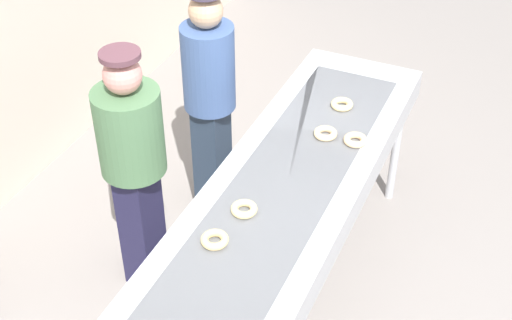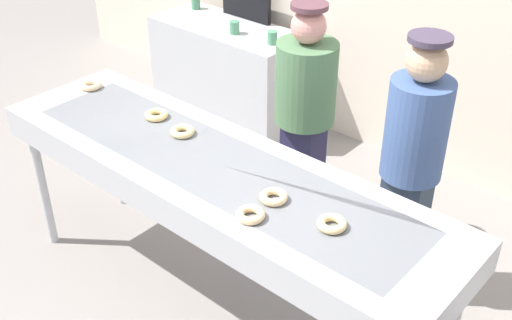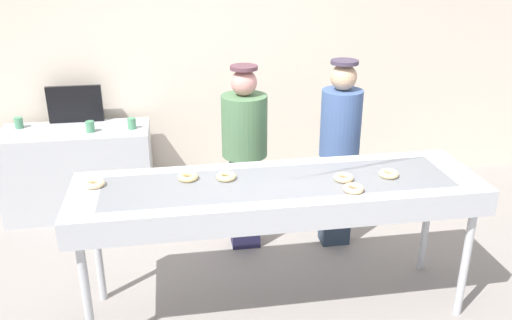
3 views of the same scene
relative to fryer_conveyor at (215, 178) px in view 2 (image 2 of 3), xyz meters
The scene contains 14 objects.
ground_plane 0.91m from the fryer_conveyor, ahead, with size 16.00×16.00×0.00m, color gray.
fryer_conveyor is the anchor object (origin of this frame).
plain_donut_0 1.21m from the fryer_conveyor, behind, with size 0.13×0.13×0.04m, color beige.
plain_donut_1 0.50m from the fryer_conveyor, 26.42° to the right, with size 0.13×0.13×0.04m, color #F9CB92.
plain_donut_2 0.76m from the fryer_conveyor, ahead, with size 0.13×0.13×0.04m, color #F6D590.
plain_donut_3 0.62m from the fryer_conveyor, 167.22° to the left, with size 0.13×0.13×0.04m, color #F9D383.
plain_donut_4 0.45m from the fryer_conveyor, ahead, with size 0.13×0.13×0.04m, color beige.
plain_donut_5 0.37m from the fryer_conveyor, 163.53° to the left, with size 0.13×0.13×0.04m, color #EBD08A.
worker_baker 0.90m from the fryer_conveyor, 96.43° to the left, with size 0.37×0.37×1.59m.
worker_assistant 1.07m from the fryer_conveyor, 50.18° to the left, with size 0.33×0.33×1.62m.
prep_counter 2.44m from the fryer_conveyor, 131.72° to the left, with size 1.37×0.58×0.85m, color #B7BABF.
paper_cup_0 2.21m from the fryer_conveyor, 130.06° to the left, with size 0.08×0.08×0.10m, color #4C8C66.
paper_cup_1 2.84m from the fryer_conveyor, 137.63° to the left, with size 0.08×0.08×0.10m, color #4C8C66.
paper_cup_2 2.02m from the fryer_conveyor, 121.33° to the left, with size 0.08×0.08×0.10m, color #4C8C66.
Camera 2 is at (1.95, -1.92, 2.74)m, focal length 44.73 mm.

